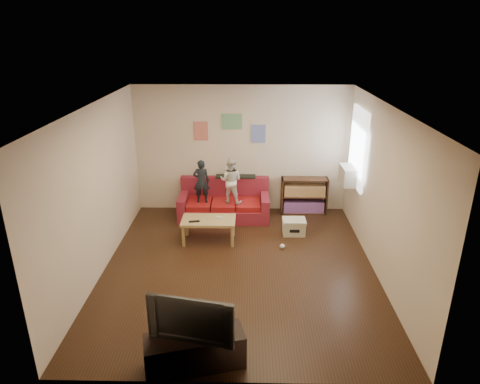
{
  "coord_description": "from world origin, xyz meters",
  "views": [
    {
      "loc": [
        0.13,
        -6.25,
        3.8
      ],
      "look_at": [
        0.0,
        0.8,
        1.05
      ],
      "focal_mm": 32.0,
      "sensor_mm": 36.0,
      "label": 1
    }
  ],
  "objects_px": {
    "file_box": "(294,227)",
    "television": "(193,315)",
    "tv_stand": "(195,351)",
    "bookshelf": "(304,197)",
    "child_b": "(231,181)",
    "sofa": "(224,204)",
    "child_a": "(201,181)",
    "coffee_table": "(209,222)"
  },
  "relations": [
    {
      "from": "bookshelf",
      "to": "tv_stand",
      "type": "relative_size",
      "value": 0.84
    },
    {
      "from": "television",
      "to": "tv_stand",
      "type": "bearing_deg",
      "value": 0.0
    },
    {
      "from": "file_box",
      "to": "tv_stand",
      "type": "bearing_deg",
      "value": -113.32
    },
    {
      "from": "coffee_table",
      "to": "file_box",
      "type": "height_order",
      "value": "coffee_table"
    },
    {
      "from": "file_box",
      "to": "coffee_table",
      "type": "bearing_deg",
      "value": -168.94
    },
    {
      "from": "file_box",
      "to": "television",
      "type": "xyz_separation_m",
      "value": [
        -1.51,
        -3.51,
        0.57
      ]
    },
    {
      "from": "sofa",
      "to": "child_b",
      "type": "distance_m",
      "value": 0.63
    },
    {
      "from": "child_a",
      "to": "file_box",
      "type": "bearing_deg",
      "value": 158.56
    },
    {
      "from": "sofa",
      "to": "tv_stand",
      "type": "distance_m",
      "value": 4.32
    },
    {
      "from": "child_b",
      "to": "child_a",
      "type": "bearing_deg",
      "value": 14.14
    },
    {
      "from": "coffee_table",
      "to": "bookshelf",
      "type": "xyz_separation_m",
      "value": [
        1.94,
        1.36,
        -0.03
      ]
    },
    {
      "from": "coffee_table",
      "to": "child_b",
      "type": "bearing_deg",
      "value": 68.29
    },
    {
      "from": "child_a",
      "to": "file_box",
      "type": "xyz_separation_m",
      "value": [
        1.85,
        -0.64,
        -0.69
      ]
    },
    {
      "from": "coffee_table",
      "to": "sofa",
      "type": "bearing_deg",
      "value": 78.25
    },
    {
      "from": "file_box",
      "to": "television",
      "type": "relative_size",
      "value": 0.44
    },
    {
      "from": "child_a",
      "to": "file_box",
      "type": "relative_size",
      "value": 2.04
    },
    {
      "from": "tv_stand",
      "to": "sofa",
      "type": "bearing_deg",
      "value": 73.28
    },
    {
      "from": "sofa",
      "to": "file_box",
      "type": "relative_size",
      "value": 4.21
    },
    {
      "from": "child_a",
      "to": "file_box",
      "type": "distance_m",
      "value": 2.07
    },
    {
      "from": "bookshelf",
      "to": "file_box",
      "type": "xyz_separation_m",
      "value": [
        -0.31,
        -1.04,
        -0.19
      ]
    },
    {
      "from": "child_a",
      "to": "bookshelf",
      "type": "xyz_separation_m",
      "value": [
        2.15,
        0.4,
        -0.5
      ]
    },
    {
      "from": "sofa",
      "to": "child_a",
      "type": "xyz_separation_m",
      "value": [
        -0.45,
        -0.16,
        0.57
      ]
    },
    {
      "from": "child_b",
      "to": "television",
      "type": "height_order",
      "value": "child_b"
    },
    {
      "from": "television",
      "to": "file_box",
      "type": "bearing_deg",
      "value": 78.48
    },
    {
      "from": "coffee_table",
      "to": "tv_stand",
      "type": "height_order",
      "value": "coffee_table"
    },
    {
      "from": "bookshelf",
      "to": "child_b",
      "type": "bearing_deg",
      "value": -165.57
    },
    {
      "from": "television",
      "to": "child_a",
      "type": "bearing_deg",
      "value": 106.38
    },
    {
      "from": "sofa",
      "to": "tv_stand",
      "type": "bearing_deg",
      "value": -91.59
    },
    {
      "from": "tv_stand",
      "to": "television",
      "type": "relative_size",
      "value": 1.15
    },
    {
      "from": "sofa",
      "to": "child_b",
      "type": "relative_size",
      "value": 1.97
    },
    {
      "from": "sofa",
      "to": "file_box",
      "type": "bearing_deg",
      "value": -30.01
    },
    {
      "from": "coffee_table",
      "to": "bookshelf",
      "type": "bearing_deg",
      "value": 35.06
    },
    {
      "from": "sofa",
      "to": "television",
      "type": "height_order",
      "value": "television"
    },
    {
      "from": "sofa",
      "to": "child_a",
      "type": "relative_size",
      "value": 2.06
    },
    {
      "from": "child_a",
      "to": "sofa",
      "type": "bearing_deg",
      "value": -162.34
    },
    {
      "from": "child_b",
      "to": "bookshelf",
      "type": "relative_size",
      "value": 0.97
    },
    {
      "from": "tv_stand",
      "to": "television",
      "type": "height_order",
      "value": "television"
    },
    {
      "from": "coffee_table",
      "to": "tv_stand",
      "type": "bearing_deg",
      "value": -87.95
    },
    {
      "from": "coffee_table",
      "to": "tv_stand",
      "type": "relative_size",
      "value": 0.85
    },
    {
      "from": "child_a",
      "to": "child_b",
      "type": "distance_m",
      "value": 0.6
    },
    {
      "from": "child_b",
      "to": "file_box",
      "type": "distance_m",
      "value": 1.57
    },
    {
      "from": "bookshelf",
      "to": "tv_stand",
      "type": "height_order",
      "value": "bookshelf"
    }
  ]
}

